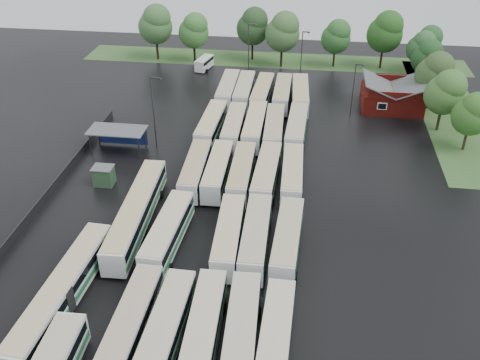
# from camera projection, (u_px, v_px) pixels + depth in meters

# --- Properties ---
(ground) EXTENTS (160.00, 160.00, 0.00)m
(ground) POSITION_uv_depth(u_px,v_px,m) (207.00, 255.00, 58.55)
(ground) COLOR black
(ground) RESTS_ON ground
(brick_building) EXTENTS (10.07, 8.60, 5.39)m
(brick_building) POSITION_uv_depth(u_px,v_px,m) (392.00, 98.00, 90.92)
(brick_building) COLOR maroon
(brick_building) RESTS_ON ground
(wash_shed) EXTENTS (8.20, 4.20, 3.58)m
(wash_shed) POSITION_uv_depth(u_px,v_px,m) (118.00, 132.00, 77.48)
(wash_shed) COLOR #2D2D30
(wash_shed) RESTS_ON ground
(utility_hut) EXTENTS (2.70, 2.20, 2.62)m
(utility_hut) POSITION_uv_depth(u_px,v_px,m) (104.00, 176.00, 70.30)
(utility_hut) COLOR #274829
(utility_hut) RESTS_ON ground
(grass_strip_north) EXTENTS (80.00, 10.00, 0.01)m
(grass_strip_north) POSITION_uv_depth(u_px,v_px,m) (273.00, 60.00, 112.94)
(grass_strip_north) COLOR #345926
(grass_strip_north) RESTS_ON ground
(grass_strip_east) EXTENTS (10.00, 50.00, 0.01)m
(grass_strip_east) POSITION_uv_depth(u_px,v_px,m) (450.00, 111.00, 90.80)
(grass_strip_east) COLOR #345926
(grass_strip_east) RESTS_ON ground
(west_fence) EXTENTS (0.10, 50.00, 1.20)m
(west_fence) POSITION_uv_depth(u_px,v_px,m) (46.00, 196.00, 67.48)
(west_fence) COLOR #2D2D30
(west_fence) RESTS_ON ground
(bus_r1c0) EXTENTS (2.69, 12.26, 3.41)m
(bus_r1c0) POSITION_uv_depth(u_px,v_px,m) (132.00, 321.00, 47.84)
(bus_r1c0) COLOR silver
(bus_r1c0) RESTS_ON ground
(bus_r1c1) EXTENTS (2.94, 12.66, 3.51)m
(bus_r1c1) POSITION_uv_depth(u_px,v_px,m) (166.00, 329.00, 46.95)
(bus_r1c1) COLOR silver
(bus_r1c1) RESTS_ON ground
(bus_r1c2) EXTENTS (3.00, 12.35, 3.42)m
(bus_r1c2) POSITION_uv_depth(u_px,v_px,m) (204.00, 328.00, 47.18)
(bus_r1c2) COLOR silver
(bus_r1c2) RESTS_ON ground
(bus_r1c3) EXTENTS (3.21, 12.70, 3.51)m
(bus_r1c3) POSITION_uv_depth(u_px,v_px,m) (241.00, 333.00, 46.62)
(bus_r1c3) COLOR silver
(bus_r1c3) RESTS_ON ground
(bus_r1c4) EXTENTS (2.89, 12.28, 3.40)m
(bus_r1c4) POSITION_uv_depth(u_px,v_px,m) (275.00, 339.00, 46.08)
(bus_r1c4) COLOR silver
(bus_r1c4) RESTS_ON ground
(bus_r2c0) EXTENTS (3.32, 12.77, 3.52)m
(bus_r2c0) POSITION_uv_depth(u_px,v_px,m) (168.00, 232.00, 58.87)
(bus_r2c0) COLOR silver
(bus_r2c0) RESTS_ON ground
(bus_r2c2) EXTENTS (3.12, 12.43, 3.43)m
(bus_r2c2) POSITION_uv_depth(u_px,v_px,m) (229.00, 236.00, 58.44)
(bus_r2c2) COLOR silver
(bus_r2c2) RESTS_ON ground
(bus_r2c3) EXTENTS (2.90, 12.73, 3.53)m
(bus_r2c3) POSITION_uv_depth(u_px,v_px,m) (256.00, 237.00, 58.18)
(bus_r2c3) COLOR silver
(bus_r2c3) RESTS_ON ground
(bus_r2c4) EXTENTS (3.13, 12.58, 3.48)m
(bus_r2c4) POSITION_uv_depth(u_px,v_px,m) (287.00, 240.00, 57.78)
(bus_r2c4) COLOR silver
(bus_r2c4) RESTS_ON ground
(bus_r3c0) EXTENTS (3.00, 12.34, 3.41)m
(bus_r3c0) POSITION_uv_depth(u_px,v_px,m) (195.00, 170.00, 70.42)
(bus_r3c0) COLOR silver
(bus_r3c0) RESTS_ON ground
(bus_r3c1) EXTENTS (2.77, 12.28, 3.41)m
(bus_r3c1) POSITION_uv_depth(u_px,v_px,m) (218.00, 171.00, 70.27)
(bus_r3c1) COLOR silver
(bus_r3c1) RESTS_ON ground
(bus_r3c2) EXTENTS (2.80, 12.36, 3.43)m
(bus_r3c2) POSITION_uv_depth(u_px,v_px,m) (242.00, 173.00, 69.75)
(bus_r3c2) COLOR silver
(bus_r3c2) RESTS_ON ground
(bus_r3c3) EXTENTS (3.08, 12.86, 3.56)m
(bus_r3c3) POSITION_uv_depth(u_px,v_px,m) (266.00, 174.00, 69.35)
(bus_r3c3) COLOR silver
(bus_r3c3) RESTS_ON ground
(bus_r3c4) EXTENTS (2.86, 12.38, 3.43)m
(bus_r3c4) POSITION_uv_depth(u_px,v_px,m) (292.00, 175.00, 69.33)
(bus_r3c4) COLOR silver
(bus_r3c4) RESTS_ON ground
(bus_r4c0) EXTENTS (3.05, 12.84, 3.56)m
(bus_r4c0) POSITION_uv_depth(u_px,v_px,m) (211.00, 125.00, 81.75)
(bus_r4c0) COLOR silver
(bus_r4c0) RESTS_ON ground
(bus_r4c1) EXTENTS (2.84, 12.40, 3.44)m
(bus_r4c1) POSITION_uv_depth(u_px,v_px,m) (234.00, 127.00, 81.35)
(bus_r4c1) COLOR silver
(bus_r4c1) RESTS_ON ground
(bus_r4c2) EXTENTS (2.81, 12.88, 3.58)m
(bus_r4c2) POSITION_uv_depth(u_px,v_px,m) (255.00, 126.00, 81.33)
(bus_r4c2) COLOR silver
(bus_r4c2) RESTS_ON ground
(bus_r4c3) EXTENTS (3.02, 12.67, 3.51)m
(bus_r4c3) POSITION_uv_depth(u_px,v_px,m) (274.00, 129.00, 80.62)
(bus_r4c3) COLOR silver
(bus_r4c3) RESTS_ON ground
(bus_r4c4) EXTENTS (3.13, 12.88, 3.56)m
(bus_r4c4) POSITION_uv_depth(u_px,v_px,m) (297.00, 129.00, 80.72)
(bus_r4c4) COLOR silver
(bus_r4c4) RESTS_ON ground
(bus_r5c0) EXTENTS (2.90, 12.94, 3.59)m
(bus_r5c0) POSITION_uv_depth(u_px,v_px,m) (228.00, 90.00, 93.63)
(bus_r5c0) COLOR silver
(bus_r5c0) RESTS_ON ground
(bus_r5c1) EXTENTS (2.83, 12.68, 3.52)m
(bus_r5c1) POSITION_uv_depth(u_px,v_px,m) (244.00, 91.00, 93.33)
(bus_r5c1) COLOR silver
(bus_r5c1) RESTS_ON ground
(bus_r5c2) EXTENTS (3.19, 12.76, 3.52)m
(bus_r5c2) POSITION_uv_depth(u_px,v_px,m) (262.00, 93.00, 92.51)
(bus_r5c2) COLOR silver
(bus_r5c2) RESTS_ON ground
(bus_r5c3) EXTENTS (2.71, 12.55, 3.49)m
(bus_r5c3) POSITION_uv_depth(u_px,v_px,m) (282.00, 94.00, 92.33)
(bus_r5c3) COLOR silver
(bus_r5c3) RESTS_ON ground
(bus_r5c4) EXTENTS (3.32, 12.99, 3.59)m
(bus_r5c4) POSITION_uv_depth(u_px,v_px,m) (300.00, 95.00, 91.76)
(bus_r5c4) COLOR silver
(bus_r5c4) RESTS_ON ground
(artic_bus_west_b) EXTENTS (3.41, 19.44, 3.59)m
(artic_bus_west_b) POSITION_uv_depth(u_px,v_px,m) (137.00, 212.00, 62.05)
(artic_bus_west_b) COLOR silver
(artic_bus_west_b) RESTS_ON ground
(artic_bus_west_c) EXTENTS (3.52, 18.57, 3.43)m
(artic_bus_west_c) POSITION_uv_depth(u_px,v_px,m) (63.00, 292.00, 50.94)
(artic_bus_west_c) COLOR silver
(artic_bus_west_c) RESTS_ON ground
(minibus) EXTENTS (3.07, 5.70, 2.36)m
(minibus) POSITION_uv_depth(u_px,v_px,m) (204.00, 63.00, 107.54)
(minibus) COLOR white
(minibus) RESTS_ON ground
(tree_north_0) EXTENTS (7.02, 7.02, 11.62)m
(tree_north_0) POSITION_uv_depth(u_px,v_px,m) (156.00, 24.00, 109.44)
(tree_north_0) COLOR black
(tree_north_0) RESTS_ON ground
(tree_north_1) EXTENTS (6.20, 6.20, 10.26)m
(tree_north_1) POSITION_uv_depth(u_px,v_px,m) (194.00, 30.00, 108.69)
(tree_north_1) COLOR black
(tree_north_1) RESTS_ON ground
(tree_north_2) EXTENTS (6.66, 6.66, 11.03)m
(tree_north_2) POSITION_uv_depth(u_px,v_px,m) (253.00, 26.00, 109.50)
(tree_north_2) COLOR black
(tree_north_2) RESTS_ON ground
(tree_north_3) EXTENTS (6.87, 6.87, 11.37)m
(tree_north_3) POSITION_uv_depth(u_px,v_px,m) (283.00, 31.00, 105.53)
(tree_north_3) COLOR black
(tree_north_3) RESTS_ON ground
(tree_north_4) EXTENTS (5.89, 5.89, 9.75)m
(tree_north_4) POSITION_uv_depth(u_px,v_px,m) (337.00, 36.00, 106.20)
(tree_north_4) COLOR black
(tree_north_4) RESTS_ON ground
(tree_north_5) EXTENTS (7.03, 7.03, 11.64)m
(tree_north_5) POSITION_uv_depth(u_px,v_px,m) (386.00, 31.00, 104.81)
(tree_north_5) COLOR black
(tree_north_5) RESTS_ON ground
(tree_north_6) EXTENTS (5.57, 5.57, 9.23)m
(tree_north_6) POSITION_uv_depth(u_px,v_px,m) (428.00, 42.00, 104.40)
(tree_north_6) COLOR #372115
(tree_north_6) RESTS_ON ground
(tree_east_0) EXTENTS (5.52, 5.52, 9.14)m
(tree_east_0) POSITION_uv_depth(u_px,v_px,m) (473.00, 114.00, 76.02)
(tree_east_0) COLOR #37271D
(tree_east_0) RESTS_ON ground
(tree_east_1) EXTENTS (6.10, 6.10, 10.11)m
(tree_east_1) POSITION_uv_depth(u_px,v_px,m) (446.00, 92.00, 81.20)
(tree_east_1) COLOR #302418
(tree_east_1) RESTS_ON ground
(tree_east_2) EXTENTS (6.11, 6.11, 10.11)m
(tree_east_2) POSITION_uv_depth(u_px,v_px,m) (435.00, 72.00, 88.36)
(tree_east_2) COLOR #321E13
(tree_east_2) RESTS_ON ground
(tree_east_3) EXTENTS (5.53, 5.53, 9.16)m
(tree_east_3) POSITION_uv_depth(u_px,v_px,m) (428.00, 57.00, 96.95)
(tree_east_3) COLOR black
(tree_east_3) RESTS_ON ground
(tree_east_4) EXTENTS (5.42, 5.42, 8.97)m
(tree_east_4) POSITION_uv_depth(u_px,v_px,m) (422.00, 47.00, 102.11)
(tree_east_4) COLOR black
(tree_east_4) RESTS_ON ground
(lamp_post_ne) EXTENTS (1.40, 0.27, 9.08)m
(lamp_post_ne) POSITION_uv_depth(u_px,v_px,m) (354.00, 87.00, 86.20)
(lamp_post_ne) COLOR #2D2D30
(lamp_post_ne) RESTS_ON ground
(lamp_post_nw) EXTENTS (1.69, 0.33, 10.98)m
(lamp_post_nw) POSITION_uv_depth(u_px,v_px,m) (154.00, 108.00, 76.58)
(lamp_post_nw) COLOR #2D2D30
(lamp_post_nw) RESTS_ON ground
(lamp_post_back_w) EXTENTS (1.62, 0.32, 10.51)m
(lamp_post_back_w) POSITION_uv_depth(u_px,v_px,m) (249.00, 47.00, 101.12)
(lamp_post_back_w) COLOR #2D2D30
(lamp_post_back_w) RESTS_ON ground
(lamp_post_back_e) EXTENTS (1.45, 0.28, 9.41)m
(lamp_post_back_e) POSITION_uv_depth(u_px,v_px,m) (302.00, 52.00, 100.35)
(lamp_post_back_e) COLOR #2D2D30
(lamp_post_back_e) RESTS_ON ground
(puddle_2) EXTENTS (6.15, 6.15, 0.01)m
(puddle_2) POSITION_uv_depth(u_px,v_px,m) (133.00, 245.00, 60.06)
(puddle_2) COLOR black
(puddle_2) RESTS_ON ground
(puddle_3) EXTENTS (4.19, 4.19, 0.01)m
(puddle_3) POSITION_uv_depth(u_px,v_px,m) (273.00, 285.00, 54.56)
(puddle_3) COLOR black
(puddle_3) RESTS_ON ground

